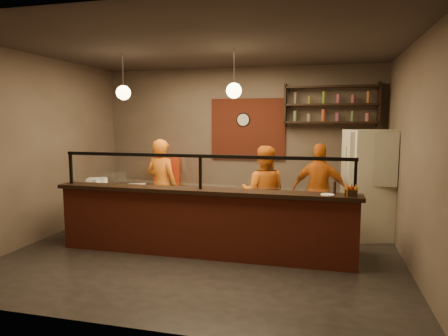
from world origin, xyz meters
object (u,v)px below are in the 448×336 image
(red_cooler, at_px, (168,186))
(pepper_mill, at_px, (335,188))
(condiment_caddy, at_px, (351,193))
(cook_mid, at_px, (263,192))
(cook_right, at_px, (320,191))
(fridge, at_px, (370,184))
(pizza_dough, at_px, (205,193))
(wall_clock, at_px, (243,120))
(cook_left, at_px, (162,185))

(red_cooler, bearing_deg, pepper_mill, -50.21)
(condiment_caddy, height_order, pepper_mill, pepper_mill)
(cook_mid, height_order, red_cooler, cook_mid)
(cook_right, xyz_separation_m, fridge, (0.86, 0.16, 0.12))
(pizza_dough, xyz_separation_m, condiment_caddy, (2.26, -0.56, 0.20))
(cook_mid, distance_m, pepper_mill, 1.68)
(wall_clock, xyz_separation_m, red_cooler, (-1.63, -0.31, -1.46))
(cook_left, relative_size, cook_right, 1.04)
(wall_clock, bearing_deg, condiment_caddy, -53.49)
(pizza_dough, distance_m, pepper_mill, 2.11)
(cook_right, distance_m, fridge, 0.89)
(cook_left, distance_m, pizza_dough, 1.30)
(cook_mid, height_order, pizza_dough, cook_mid)
(wall_clock, height_order, red_cooler, wall_clock)
(wall_clock, distance_m, cook_right, 2.39)
(wall_clock, xyz_separation_m, cook_mid, (0.68, -1.55, -1.27))
(cook_left, height_order, cook_mid, cook_left)
(wall_clock, bearing_deg, cook_mid, -66.40)
(cook_left, height_order, condiment_caddy, cook_left)
(cook_right, bearing_deg, red_cooler, -7.14)
(cook_right, relative_size, pepper_mill, 9.28)
(fridge, height_order, red_cooler, fridge)
(pepper_mill, bearing_deg, red_cooler, 145.43)
(pizza_dough, bearing_deg, condiment_caddy, -13.85)
(cook_right, distance_m, pepper_mill, 1.56)
(cook_right, height_order, condiment_caddy, cook_right)
(wall_clock, relative_size, fridge, 0.16)
(cook_left, xyz_separation_m, cook_right, (2.90, 0.30, -0.03))
(wall_clock, xyz_separation_m, pepper_mill, (1.85, -2.71, -0.95))
(cook_left, distance_m, pepper_mill, 3.35)
(cook_left, relative_size, fridge, 0.91)
(wall_clock, height_order, cook_left, wall_clock)
(fridge, relative_size, condiment_caddy, 11.58)
(cook_mid, relative_size, red_cooler, 1.30)
(wall_clock, distance_m, cook_left, 2.31)
(pizza_dough, relative_size, condiment_caddy, 3.16)
(cook_left, xyz_separation_m, fridge, (3.76, 0.46, 0.09))
(fridge, distance_m, pizza_dough, 2.95)
(cook_right, xyz_separation_m, red_cooler, (-3.27, 0.89, -0.20))
(cook_right, bearing_deg, pizza_dough, 37.67)
(cook_mid, xyz_separation_m, condiment_caddy, (1.39, -1.24, 0.28))
(red_cooler, relative_size, condiment_caddy, 7.67)
(cook_right, bearing_deg, wall_clock, -28.13)
(cook_left, bearing_deg, pizza_dough, 156.76)
(pizza_dough, height_order, condiment_caddy, condiment_caddy)
(cook_mid, distance_m, cook_right, 1.02)
(pizza_dough, bearing_deg, wall_clock, 85.09)
(wall_clock, bearing_deg, pizza_dough, -94.91)
(cook_left, distance_m, condiment_caddy, 3.59)
(condiment_caddy, bearing_deg, cook_right, 105.14)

